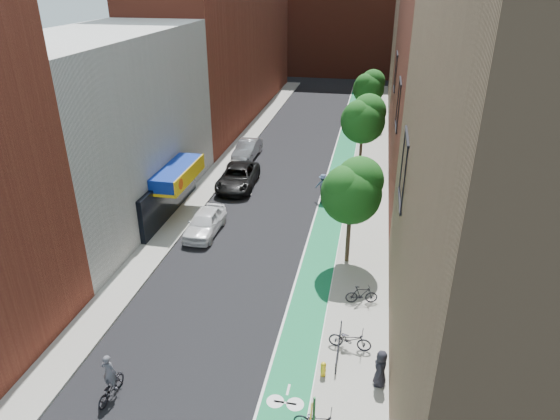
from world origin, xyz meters
The scene contains 24 objects.
ground centered at (0.00, 0.00, 0.00)m, with size 160.00×160.00×0.00m, color black.
bike_lane centered at (4.00, 26.00, 0.01)m, with size 2.00×68.00×0.01m, color #136F33.
sidewalk_left centered at (-6.00, 26.00, 0.07)m, with size 2.00×68.00×0.15m, color gray.
sidewalk_right centered at (6.50, 26.00, 0.07)m, with size 3.00×68.00×0.15m, color gray.
building_left_white centered at (-11.00, 14.00, 6.00)m, with size 8.00×20.00×12.00m, color silver.
building_left_far_red centered at (-11.00, 42.00, 11.00)m, with size 8.00×36.00×22.00m, color maroon.
building_right_near_tan centered at (12.00, 2.00, 9.00)m, with size 8.00×20.00×18.00m, color #8C6B4C.
building_right_mid_red centered at (12.00, 26.00, 11.00)m, with size 8.00×28.00×22.00m, color maroon.
building_right_far_tan centered at (12.00, 50.00, 9.00)m, with size 8.00×20.00×18.00m, color #8C6B4C.
building_far_closure centered at (0.00, 72.00, 10.00)m, with size 30.00×14.00×20.00m, color maroon.
tree_near centered at (5.65, 10.02, 4.66)m, with size 3.40×3.36×6.42m.
tree_mid centered at (5.65, 24.02, 4.89)m, with size 3.55×3.53×6.74m.
tree_far centered at (5.65, 38.02, 4.50)m, with size 3.30×3.25×6.21m.
parked_car_white centered at (-3.65, 11.91, 0.78)m, with size 1.83×4.55×1.55m, color white.
parked_car_black centered at (-3.62, 19.76, 0.81)m, with size 2.70×5.86×1.63m, color black.
parked_car_silver centered at (-4.60, 26.56, 0.79)m, with size 1.67×4.78×1.58m, color gray.
cyclist_lead centered at (-2.85, -1.97, 0.67)m, with size 0.73×1.80×2.02m.
cyclist_lane_near centered at (4.64, 16.76, 0.85)m, with size 0.87×1.74×2.01m.
cyclist_lane_mid centered at (4.70, 21.99, 0.72)m, with size 0.98×1.94×1.98m.
cyclist_lane_far centered at (3.20, 18.42, 0.97)m, with size 1.15×1.53×2.07m.
parked_bike_mid centered at (6.62, 6.03, 0.64)m, with size 0.46×1.63×0.98m, color black.
parked_bike_far centered at (6.27, 2.51, 0.65)m, with size 0.67×1.91×1.00m, color black.
pedestrian centered at (7.60, 0.59, 0.98)m, with size 0.81×0.53×1.67m, color black.
fire_hydrant centered at (5.30, 0.63, 0.51)m, with size 0.24×0.24×0.68m.
Camera 1 is at (6.56, -15.17, 15.37)m, focal length 32.00 mm.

